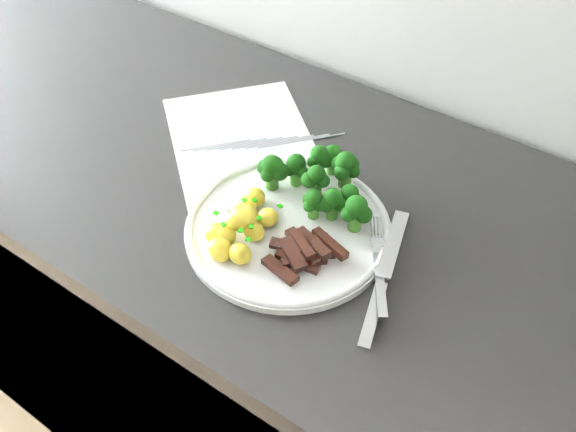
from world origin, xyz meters
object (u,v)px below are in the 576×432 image
object	(u,v)px
beef_strips	(304,252)
counter	(324,381)
broccoli	(322,179)
knife	(380,291)
potatoes	(240,225)
plate	(288,227)
fork	(379,269)
recipe_paper	(244,144)

from	to	relation	value
beef_strips	counter	bearing A→B (deg)	95.06
broccoli	knife	xyz separation A→B (m)	(0.15, -0.10, -0.04)
knife	beef_strips	bearing A→B (deg)	-175.74
broccoli	potatoes	size ratio (longest dim) A/B	1.40
plate	broccoli	size ratio (longest dim) A/B	1.52
beef_strips	fork	distance (m)	0.10
potatoes	fork	world-z (taller)	potatoes
counter	broccoli	xyz separation A→B (m)	(-0.03, 0.01, 0.49)
recipe_paper	broccoli	distance (m)	0.18
plate	potatoes	size ratio (longest dim) A/B	2.12
recipe_paper	beef_strips	xyz separation A→B (m)	(0.21, -0.15, 0.02)
plate	beef_strips	size ratio (longest dim) A/B	2.87
recipe_paper	fork	xyz separation A→B (m)	(0.31, -0.11, 0.02)
beef_strips	recipe_paper	bearing A→B (deg)	145.53
counter	knife	distance (m)	0.48
potatoes	knife	distance (m)	0.20
broccoli	potatoes	distance (m)	0.13
recipe_paper	counter	bearing A→B (deg)	-13.93
plate	fork	size ratio (longest dim) A/B	1.90
beef_strips	fork	bearing A→B (deg)	18.85
potatoes	knife	xyz separation A→B (m)	(0.20, 0.02, -0.02)
broccoli	knife	size ratio (longest dim) A/B	0.83
counter	fork	size ratio (longest dim) A/B	16.08
fork	potatoes	bearing A→B (deg)	-165.97
plate	knife	bearing A→B (deg)	-9.01
potatoes	fork	size ratio (longest dim) A/B	0.90
beef_strips	fork	xyz separation A→B (m)	(0.09, 0.03, -0.00)
broccoli	knife	world-z (taller)	broccoli
beef_strips	broccoli	bearing A→B (deg)	112.16
recipe_paper	knife	bearing A→B (deg)	-23.32
plate	beef_strips	bearing A→B (deg)	-34.06
potatoes	fork	xyz separation A→B (m)	(0.19, 0.05, -0.01)
recipe_paper	plate	distance (m)	0.20
potatoes	broccoli	bearing A→B (deg)	67.66
counter	beef_strips	distance (m)	0.48
counter	potatoes	xyz separation A→B (m)	(-0.08, -0.11, 0.47)
broccoli	beef_strips	world-z (taller)	broccoli
plate	broccoli	world-z (taller)	broccoli
counter	broccoli	bearing A→B (deg)	162.48
fork	knife	bearing A→B (deg)	-56.99
knife	recipe_paper	bearing A→B (deg)	156.68
broccoli	potatoes	bearing A→B (deg)	-112.34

